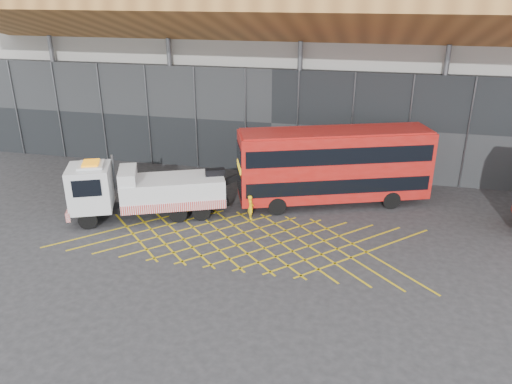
# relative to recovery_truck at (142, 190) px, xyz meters

# --- Properties ---
(ground_plane) EXTENTS (120.00, 120.00, 0.00)m
(ground_plane) POSITION_rel_recovery_truck_xyz_m (4.30, -1.56, -1.82)
(ground_plane) COLOR #272729
(road_markings) EXTENTS (21.56, 7.16, 0.01)m
(road_markings) POSITION_rel_recovery_truck_xyz_m (6.70, -1.56, -1.81)
(road_markings) COLOR gold
(road_markings) RESTS_ON ground_plane
(construction_building) EXTENTS (55.00, 23.97, 18.00)m
(construction_building) POSITION_rel_recovery_truck_xyz_m (6.22, 16.84, 7.16)
(construction_building) COLOR #979792
(construction_building) RESTS_ON ground_plane
(recovery_truck) EXTENTS (10.97, 6.12, 3.93)m
(recovery_truck) POSITION_rel_recovery_truck_xyz_m (0.00, 0.00, 0.00)
(recovery_truck) COLOR black
(recovery_truck) RESTS_ON ground_plane
(bus_towed) EXTENTS (12.74, 6.99, 5.10)m
(bus_towed) POSITION_rel_recovery_truck_xyz_m (11.46, 4.77, 1.02)
(bus_towed) COLOR #AD140F
(bus_towed) RESTS_ON ground_plane
(worker) EXTENTS (0.58, 0.68, 1.56)m
(worker) POSITION_rel_recovery_truck_xyz_m (6.66, 1.26, -1.03)
(worker) COLOR yellow
(worker) RESTS_ON ground_plane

